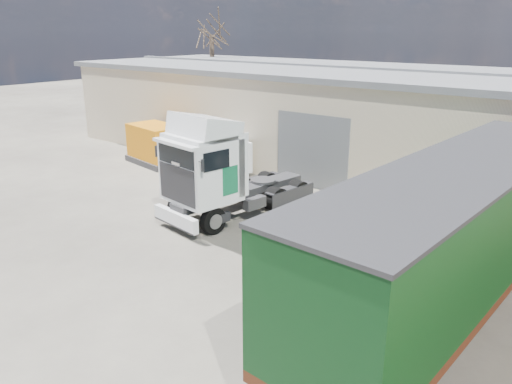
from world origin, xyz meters
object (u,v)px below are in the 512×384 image
Objects in this scene: tractor_unit at (219,175)px; orange_skip at (156,147)px; bare_tree at (211,22)px; panel_van at (204,162)px; box_trailer at (460,226)px.

tractor_unit reaches higher than orange_skip.
tractor_unit is at bearing -46.05° from bare_tree.
orange_skip is (-4.45, 0.61, 0.03)m from panel_van.
box_trailer is 15.37m from panel_van.
box_trailer is 19.76m from orange_skip.
tractor_unit reaches higher than box_trailer.
bare_tree is at bearing 148.09° from box_trailer.
bare_tree reaches higher than box_trailer.
orange_skip is (-18.78, 5.90, -1.69)m from box_trailer.
tractor_unit is at bearing -20.26° from panel_van.
orange_skip is at bearing -168.45° from panel_van.
panel_van is (10.94, -12.29, -6.99)m from bare_tree.
bare_tree is 23.00m from tractor_unit.
panel_van is at bearing -48.33° from bare_tree.
panel_van is (-4.46, 3.69, -0.94)m from tractor_unit.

